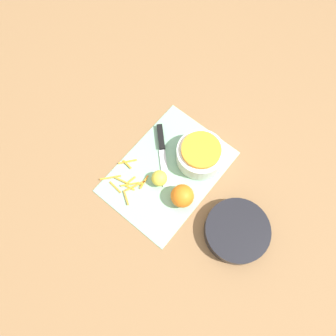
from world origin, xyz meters
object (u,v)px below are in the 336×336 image
(orange_left, at_px, (182,196))
(lemon, at_px, (160,179))
(bowl_dark, at_px, (237,231))
(bowl_speckled, at_px, (200,154))
(knife, at_px, (162,144))

(orange_left, bearing_deg, lemon, -91.37)
(bowl_dark, height_order, orange_left, orange_left)
(orange_left, bearing_deg, bowl_speckled, -163.79)
(bowl_dark, height_order, lemon, lemon)
(bowl_speckled, relative_size, lemon, 3.00)
(orange_left, bearing_deg, bowl_dark, 96.78)
(bowl_speckled, xyz_separation_m, knife, (0.04, -0.13, -0.03))
(bowl_dark, relative_size, knife, 1.13)
(bowl_speckled, relative_size, bowl_dark, 0.79)
(bowl_dark, distance_m, lemon, 0.29)
(knife, bearing_deg, orange_left, 12.26)
(bowl_speckled, height_order, orange_left, bowl_speckled)
(knife, bearing_deg, bowl_speckled, 61.17)
(knife, bearing_deg, bowl_dark, 31.11)
(orange_left, distance_m, lemon, 0.09)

